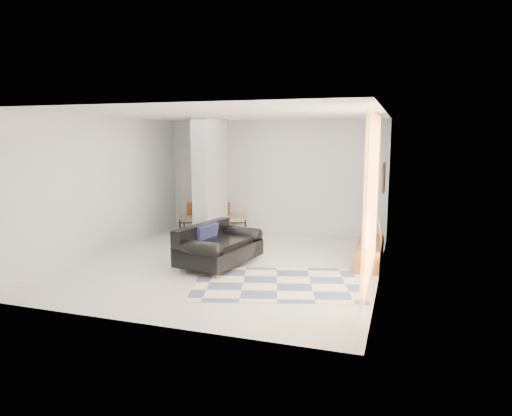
% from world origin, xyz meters
% --- Properties ---
extents(floor, '(6.00, 6.00, 0.00)m').
position_xyz_m(floor, '(0.00, 0.00, 0.00)').
color(floor, white).
rests_on(floor, ground).
extents(ceiling, '(6.00, 6.00, 0.00)m').
position_xyz_m(ceiling, '(0.00, 0.00, 2.80)').
color(ceiling, white).
rests_on(ceiling, wall_back).
extents(wall_back, '(6.00, 0.00, 6.00)m').
position_xyz_m(wall_back, '(0.00, 3.00, 1.40)').
color(wall_back, silver).
rests_on(wall_back, ground).
extents(wall_front, '(6.00, 0.00, 6.00)m').
position_xyz_m(wall_front, '(0.00, -3.00, 1.40)').
color(wall_front, silver).
rests_on(wall_front, ground).
extents(wall_left, '(0.00, 6.00, 6.00)m').
position_xyz_m(wall_left, '(-2.75, 0.00, 1.40)').
color(wall_left, silver).
rests_on(wall_left, ground).
extents(wall_right, '(0.00, 6.00, 6.00)m').
position_xyz_m(wall_right, '(2.75, 0.00, 1.40)').
color(wall_right, silver).
rests_on(wall_right, ground).
extents(partition_column, '(0.35, 1.20, 2.80)m').
position_xyz_m(partition_column, '(-1.10, 1.60, 1.40)').
color(partition_column, '#999DA0').
rests_on(partition_column, floor).
extents(hallway_door, '(0.85, 0.06, 2.04)m').
position_xyz_m(hallway_door, '(-2.10, 2.96, 1.02)').
color(hallway_door, silver).
rests_on(hallway_door, floor).
extents(curtain, '(0.00, 2.55, 2.55)m').
position_xyz_m(curtain, '(2.67, -1.15, 1.45)').
color(curtain, '#FF9B43').
rests_on(curtain, wall_right).
extents(wall_art, '(0.04, 0.45, 0.55)m').
position_xyz_m(wall_art, '(2.72, 0.90, 1.65)').
color(wall_art, '#341B0E').
rests_on(wall_art, wall_right).
extents(media_console, '(0.45, 1.67, 0.80)m').
position_xyz_m(media_console, '(2.52, 0.90, 0.21)').
color(media_console, brown).
rests_on(media_console, floor).
extents(loveseat, '(1.28, 1.83, 0.76)m').
position_xyz_m(loveseat, '(-0.21, -0.17, 0.35)').
color(loveseat, silver).
rests_on(loveseat, floor).
extents(daybed, '(1.75, 1.15, 0.77)m').
position_xyz_m(daybed, '(-1.44, 2.47, 0.42)').
color(daybed, black).
rests_on(daybed, floor).
extents(area_rug, '(3.09, 2.47, 0.01)m').
position_xyz_m(area_rug, '(1.17, -0.90, 0.01)').
color(area_rug, beige).
rests_on(area_rug, floor).
extents(cylinder_lamp, '(0.11, 0.11, 0.62)m').
position_xyz_m(cylinder_lamp, '(2.50, 0.40, 0.71)').
color(cylinder_lamp, white).
rests_on(cylinder_lamp, media_console).
extents(bronze_figurine, '(0.14, 0.14, 0.25)m').
position_xyz_m(bronze_figurine, '(2.47, 1.34, 0.52)').
color(bronze_figurine, '#2F2214').
rests_on(bronze_figurine, media_console).
extents(vase, '(0.19, 0.19, 0.19)m').
position_xyz_m(vase, '(2.47, 0.64, 0.49)').
color(vase, silver).
rests_on(vase, media_console).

